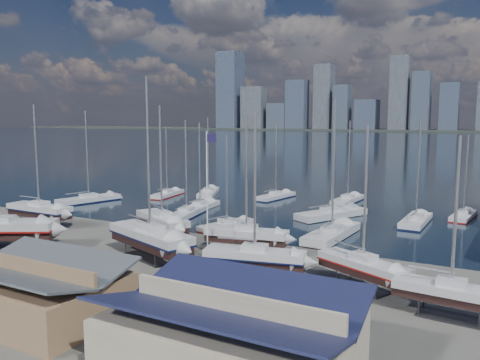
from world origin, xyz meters
The scene contains 31 objects.
ground centered at (0.00, -10.00, 0.00)m, with size 1400.00×1400.00×0.00m, color #605E59.
water centered at (0.00, 300.00, -0.15)m, with size 1400.00×600.00×0.40m, color #19233A.
far_shore centered at (0.00, 560.00, 1.10)m, with size 1400.00×80.00×2.20m, color #2D332D.
skyline centered at (-7.83, 553.76, 39.09)m, with size 639.14×43.80×107.69m.
shed_grey centered at (0.00, -26.00, 2.15)m, with size 12.60×8.40×4.17m.
shed_blue centered at (16.00, -26.00, 2.42)m, with size 13.65×9.45×4.71m.
sailboat_cradle_0 centered at (-24.29, -6.05, 2.06)m, with size 9.84×2.77×15.90m.
sailboat_cradle_1 centered at (-18.33, -15.92, 2.22)m, with size 11.96×8.70×18.92m.
sailboat_cradle_2 centered at (-5.84, -3.74, 2.05)m, with size 9.65×6.85×15.58m.
sailboat_cradle_3 centered at (-1.73, -11.04, 2.18)m, with size 11.72×6.76×18.11m.
sailboat_cradle_4 centered at (6.03, -4.90, 1.99)m, with size 8.95×3.75×14.30m.
sailboat_cradle_5 centered at (10.31, -11.66, 2.00)m, with size 9.28×4.41×14.58m.
sailboat_cradle_6 centered at (19.29, -9.61, 1.94)m, with size 8.42×5.66×13.52m.
sailboat_cradle_7 centered at (26.15, -12.62, 1.92)m, with size 7.90×2.81×12.90m.
sailboat_moored_0 centered at (-31.56, 9.65, 0.31)m, with size 5.94×11.20×16.12m.
sailboat_moored_1 centered at (-23.51, 20.84, 0.31)m, with size 3.69×9.16×13.30m.
sailboat_moored_2 centered at (-17.63, 25.62, 0.32)m, with size 6.44×10.23×15.00m.
sailboat_moored_3 centered at (-10.19, 7.72, 0.31)m, with size 4.49×10.07×14.55m.
sailboat_moored_4 centered at (-11.34, 13.04, 0.32)m, with size 3.52×9.55×14.10m.
sailboat_moored_5 centered at (-4.94, 27.84, 0.31)m, with size 4.23×9.63×13.92m.
sailboat_moored_6 centered at (-1.34, 3.96, 0.31)m, with size 4.80×8.78×12.64m.
sailboat_moored_7 centered at (8.60, 16.68, 0.32)m, with size 8.30×11.56×17.26m.
sailboat_moored_8 centered at (7.35, 30.10, 0.31)m, with size 3.51×9.89×14.49m.
sailboat_moored_9 centered at (12.07, 5.54, 0.32)m, with size 4.05×11.59×17.18m.
sailboat_moored_10 centered at (19.86, 17.96, 0.31)m, with size 3.25×10.02×14.80m.
sailboat_moored_11 centered at (25.31, 24.95, 0.31)m, with size 3.49×8.58×12.45m.
car_a centered at (-6.65, -19.54, 0.70)m, with size 1.65×4.10×1.40m, color gray.
car_b centered at (-10.10, -20.45, 0.72)m, with size 1.52×4.35×1.43m, color gray.
car_c centered at (-3.60, -19.67, 0.71)m, with size 2.36×5.11×1.42m, color gray.
car_d centered at (8.46, -18.21, 0.65)m, with size 1.83×4.51×1.31m, color gray.
flagpole centered at (3.80, -8.85, 7.44)m, with size 1.13×0.12×12.83m.
Camera 1 is at (27.85, -47.37, 13.92)m, focal length 35.00 mm.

